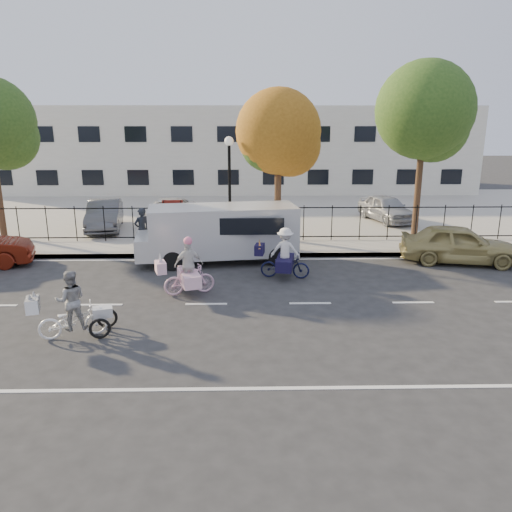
{
  "coord_description": "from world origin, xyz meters",
  "views": [
    {
      "loc": [
        1.16,
        -13.48,
        5.14
      ],
      "look_at": [
        1.46,
        1.2,
        1.1
      ],
      "focal_mm": 35.0,
      "sensor_mm": 36.0,
      "label": 1
    }
  ],
  "objects_px": {
    "lot_car_d": "(386,208)",
    "lot_car_c": "(105,215)",
    "gold_sedan": "(459,244)",
    "white_van": "(220,231)",
    "lamppost": "(229,171)",
    "unicorn_bike": "(188,273)",
    "zebra_trike": "(72,312)",
    "pedestrian": "(142,230)",
    "lot_car_b": "(170,214)",
    "bull_bike": "(284,258)"
  },
  "relations": [
    {
      "from": "gold_sedan",
      "to": "white_van",
      "type": "bearing_deg",
      "value": 99.77
    },
    {
      "from": "unicorn_bike",
      "to": "white_van",
      "type": "distance_m",
      "value": 3.75
    },
    {
      "from": "bull_bike",
      "to": "lot_car_b",
      "type": "distance_m",
      "value": 8.97
    },
    {
      "from": "bull_bike",
      "to": "gold_sedan",
      "type": "height_order",
      "value": "bull_bike"
    },
    {
      "from": "unicorn_bike",
      "to": "bull_bike",
      "type": "relative_size",
      "value": 0.96
    },
    {
      "from": "lamppost",
      "to": "gold_sedan",
      "type": "xyz_separation_m",
      "value": [
        8.49,
        -2.67,
        -2.4
      ]
    },
    {
      "from": "unicorn_bike",
      "to": "lot_car_c",
      "type": "xyz_separation_m",
      "value": [
        -4.83,
        8.66,
        0.16
      ]
    },
    {
      "from": "unicorn_bike",
      "to": "lot_car_b",
      "type": "height_order",
      "value": "unicorn_bike"
    },
    {
      "from": "lot_car_b",
      "to": "lot_car_d",
      "type": "height_order",
      "value": "lot_car_b"
    },
    {
      "from": "gold_sedan",
      "to": "lot_car_c",
      "type": "height_order",
      "value": "lot_car_c"
    },
    {
      "from": "lot_car_c",
      "to": "white_van",
      "type": "bearing_deg",
      "value": -51.51
    },
    {
      "from": "pedestrian",
      "to": "lot_car_b",
      "type": "bearing_deg",
      "value": -134.42
    },
    {
      "from": "zebra_trike",
      "to": "lot_car_d",
      "type": "height_order",
      "value": "zebra_trike"
    },
    {
      "from": "lamppost",
      "to": "white_van",
      "type": "height_order",
      "value": "lamppost"
    },
    {
      "from": "gold_sedan",
      "to": "lot_car_d",
      "type": "relative_size",
      "value": 1.09
    },
    {
      "from": "pedestrian",
      "to": "lot_car_d",
      "type": "height_order",
      "value": "pedestrian"
    },
    {
      "from": "gold_sedan",
      "to": "zebra_trike",
      "type": "bearing_deg",
      "value": 129.76
    },
    {
      "from": "lamppost",
      "to": "pedestrian",
      "type": "relative_size",
      "value": 2.53
    },
    {
      "from": "bull_bike",
      "to": "white_van",
      "type": "relative_size",
      "value": 0.31
    },
    {
      "from": "lamppost",
      "to": "pedestrian",
      "type": "distance_m",
      "value": 4.19
    },
    {
      "from": "white_van",
      "to": "lot_car_d",
      "type": "distance_m",
      "value": 10.5
    },
    {
      "from": "bull_bike",
      "to": "lot_car_c",
      "type": "distance_m",
      "value": 10.58
    },
    {
      "from": "lamppost",
      "to": "bull_bike",
      "type": "bearing_deg",
      "value": -66.21
    },
    {
      "from": "bull_bike",
      "to": "white_van",
      "type": "distance_m",
      "value": 3.07
    },
    {
      "from": "zebra_trike",
      "to": "lot_car_c",
      "type": "relative_size",
      "value": 0.48
    },
    {
      "from": "bull_bike",
      "to": "lamppost",
      "type": "bearing_deg",
      "value": 33.55
    },
    {
      "from": "lamppost",
      "to": "bull_bike",
      "type": "height_order",
      "value": "lamppost"
    },
    {
      "from": "gold_sedan",
      "to": "pedestrian",
      "type": "xyz_separation_m",
      "value": [
        -11.86,
        1.33,
        0.3
      ]
    },
    {
      "from": "unicorn_bike",
      "to": "lot_car_b",
      "type": "bearing_deg",
      "value": -6.38
    },
    {
      "from": "lamppost",
      "to": "lot_car_b",
      "type": "relative_size",
      "value": 0.91
    },
    {
      "from": "lamppost",
      "to": "lot_car_d",
      "type": "relative_size",
      "value": 1.13
    },
    {
      "from": "bull_bike",
      "to": "lot_car_b",
      "type": "bearing_deg",
      "value": 42.69
    },
    {
      "from": "lamppost",
      "to": "unicorn_bike",
      "type": "relative_size",
      "value": 2.38
    },
    {
      "from": "lamppost",
      "to": "white_van",
      "type": "relative_size",
      "value": 0.71
    },
    {
      "from": "lamppost",
      "to": "unicorn_bike",
      "type": "bearing_deg",
      "value": -100.46
    },
    {
      "from": "bull_bike",
      "to": "gold_sedan",
      "type": "xyz_separation_m",
      "value": [
        6.57,
        1.69,
        0.03
      ]
    },
    {
      "from": "white_van",
      "to": "lot_car_c",
      "type": "xyz_separation_m",
      "value": [
        -5.63,
        5.03,
        -0.32
      ]
    },
    {
      "from": "lamppost",
      "to": "zebra_trike",
      "type": "height_order",
      "value": "lamppost"
    },
    {
      "from": "gold_sedan",
      "to": "unicorn_bike",
      "type": "bearing_deg",
      "value": 120.97
    },
    {
      "from": "white_van",
      "to": "lot_car_c",
      "type": "relative_size",
      "value": 1.48
    },
    {
      "from": "lamppost",
      "to": "pedestrian",
      "type": "bearing_deg",
      "value": -158.32
    },
    {
      "from": "lot_car_d",
      "to": "lot_car_c",
      "type": "bearing_deg",
      "value": 172.45
    },
    {
      "from": "white_van",
      "to": "lot_car_c",
      "type": "distance_m",
      "value": 7.55
    },
    {
      "from": "pedestrian",
      "to": "lot_car_b",
      "type": "height_order",
      "value": "pedestrian"
    },
    {
      "from": "pedestrian",
      "to": "lot_car_c",
      "type": "distance_m",
      "value": 4.81
    },
    {
      "from": "unicorn_bike",
      "to": "white_van",
      "type": "height_order",
      "value": "white_van"
    },
    {
      "from": "zebra_trike",
      "to": "bull_bike",
      "type": "xyz_separation_m",
      "value": [
        5.47,
        4.6,
        0.03
      ]
    },
    {
      "from": "gold_sedan",
      "to": "bull_bike",
      "type": "bearing_deg",
      "value": 116.64
    },
    {
      "from": "zebra_trike",
      "to": "unicorn_bike",
      "type": "relative_size",
      "value": 1.08
    },
    {
      "from": "lamppost",
      "to": "zebra_trike",
      "type": "xyz_separation_m",
      "value": [
        -3.55,
        -8.96,
        -2.46
      ]
    }
  ]
}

